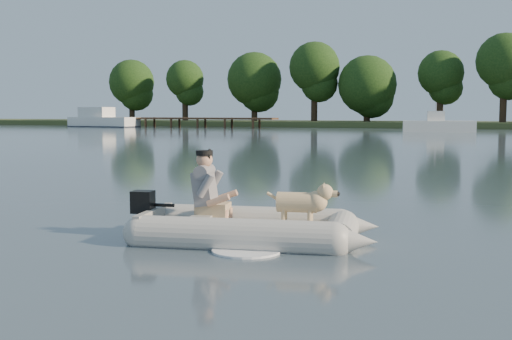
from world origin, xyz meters
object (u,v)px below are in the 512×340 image
at_px(dinghy, 252,200).
at_px(motorboat, 439,118).
at_px(dock, 193,123).
at_px(man, 206,186).
at_px(cabin_cruiser, 104,117).
at_px(dog, 297,206).

distance_m(dinghy, motorboat, 46.32).
bearing_deg(motorboat, dock, 159.03).
relative_size(dock, motorboat, 3.07).
bearing_deg(dinghy, man, 175.76).
distance_m(dinghy, cabin_cruiser, 62.55).
xyz_separation_m(dock, cabin_cruiser, (-10.00, -1.11, 0.54)).
xyz_separation_m(cabin_cruiser, motorboat, (34.88, -4.29, 0.07)).
bearing_deg(dinghy, cabin_cruiser, 116.50).
height_order(dinghy, cabin_cruiser, cabin_cruiser).
bearing_deg(dock, cabin_cruiser, -173.69).
distance_m(dock, motorboat, 25.47).
bearing_deg(dock, dog, -62.04).
bearing_deg(dog, dock, 108.41).
bearing_deg(dog, dinghy, -175.43).
xyz_separation_m(dog, motorboat, (-2.48, 46.13, 0.67)).
height_order(dock, motorboat, motorboat).
distance_m(cabin_cruiser, motorboat, 35.15).
distance_m(dog, motorboat, 46.20).
distance_m(dock, man, 57.98).
height_order(dock, man, man).
bearing_deg(dinghy, dock, 107.86).
relative_size(dog, motorboat, 0.14).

